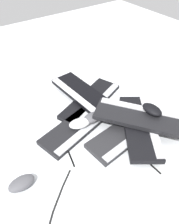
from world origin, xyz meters
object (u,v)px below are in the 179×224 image
keyboard_1 (127,132)px  keyboard_3 (140,126)px  keyboard_4 (139,117)px  mouse_1 (80,123)px  keyboard_2 (91,101)px  mouse_2 (152,109)px  keyboard_5 (82,93)px  mouse_3 (92,118)px  keyboard_0 (79,126)px  mouse_0 (22,183)px

keyboard_1 → keyboard_3: keyboard_3 is taller
keyboard_4 → mouse_1: bearing=-31.2°
keyboard_2 → mouse_1: size_ratio=4.22×
keyboard_4 → mouse_2: bearing=157.2°
keyboard_2 → mouse_1: mouse_1 is taller
keyboard_3 → keyboard_5: bearing=-77.4°
mouse_1 → mouse_2: mouse_2 is taller
keyboard_1 → keyboard_3: 0.07m
mouse_2 → mouse_3: size_ratio=1.00×
keyboard_3 → keyboard_4: keyboard_4 is taller
keyboard_5 → keyboard_0: bearing=52.5°
mouse_0 → mouse_2: size_ratio=1.00×
keyboard_0 → mouse_2: (-0.31, 0.20, 0.10)m
keyboard_4 → mouse_3: 0.23m
keyboard_5 → mouse_2: size_ratio=4.08×
keyboard_0 → keyboard_2: same height
keyboard_4 → mouse_2: size_ratio=4.04×
keyboard_4 → keyboard_2: bearing=-75.3°
keyboard_5 → keyboard_3: bearing=102.6°
keyboard_1 → keyboard_3: bearing=160.1°
keyboard_5 → mouse_0: (0.52, 0.33, -0.02)m
keyboard_3 → mouse_1: size_ratio=4.05×
keyboard_3 → keyboard_0: bearing=-41.3°
keyboard_2 → keyboard_0: bearing=37.3°
keyboard_4 → mouse_1: 0.30m
keyboard_3 → keyboard_5: same height
keyboard_4 → mouse_0: bearing=-3.0°
keyboard_2 → keyboard_5: 0.07m
keyboard_0 → mouse_1: bearing=64.6°
keyboard_1 → mouse_3: (0.10, -0.16, 0.04)m
mouse_3 → keyboard_2: bearing=51.3°
keyboard_4 → mouse_1: keyboard_4 is taller
mouse_1 → keyboard_2: bearing=53.1°
mouse_1 → mouse_3: bearing=11.1°
keyboard_2 → mouse_0: (0.54, 0.27, 0.01)m
keyboard_3 → keyboard_4: bearing=-117.7°
keyboard_2 → keyboard_5: (0.02, -0.06, 0.03)m
keyboard_3 → keyboard_5: 0.40m
mouse_1 → mouse_3: (-0.08, 0.00, 0.00)m
keyboard_1 → mouse_1: size_ratio=4.11×
keyboard_3 → mouse_1: (0.24, -0.18, 0.01)m
keyboard_3 → keyboard_5: size_ratio=0.99×
keyboard_5 → mouse_2: (-0.16, 0.38, 0.07)m
keyboard_0 → mouse_0: bearing=20.5°
mouse_1 → mouse_0: bearing=-148.1°
keyboard_1 → keyboard_3: (-0.06, 0.02, 0.03)m
keyboard_5 → mouse_2: 0.42m
mouse_1 → keyboard_1: bearing=-28.7°
keyboard_2 → mouse_2: bearing=113.1°
keyboard_0 → keyboard_5: keyboard_5 is taller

